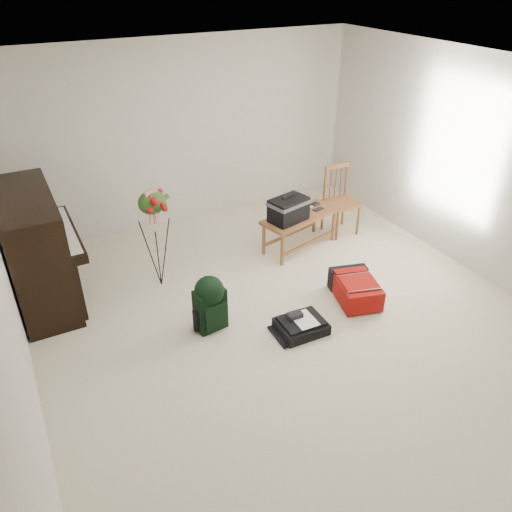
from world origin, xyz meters
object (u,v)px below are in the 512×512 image
black_duffel (301,325)px  bench (290,210)px  dining_chair (340,201)px  green_backpack (210,301)px  piano (38,251)px  flower_stand (156,240)px  red_suitcase (353,287)px

black_duffel → bench: bearing=65.2°
bench → dining_chair: 0.91m
dining_chair → green_backpack: size_ratio=1.53×
bench → piano: bearing=159.1°
flower_stand → black_duffel: bearing=-70.9°
red_suitcase → green_backpack: size_ratio=1.17×
black_duffel → red_suitcase: bearing=17.7°
green_backpack → bench: bearing=26.0°
dining_chair → flower_stand: bearing=-176.6°
black_duffel → dining_chair: bearing=46.7°
dining_chair → black_duffel: bearing=-134.7°
piano → black_duffel: size_ratio=3.02×
green_backpack → dining_chair: bearing=18.2°
piano → flower_stand: size_ratio=1.21×
bench → black_duffel: size_ratio=2.28×
black_duffel → green_backpack: green_backpack is taller
red_suitcase → flower_stand: (-1.83, 1.26, 0.46)m
bench → green_backpack: size_ratio=1.83×
bench → green_backpack: bench is taller
dining_chair → black_duffel: size_ratio=1.90×
bench → dining_chair: bearing=-4.6°
bench → green_backpack: bearing=-160.9°
dining_chair → green_backpack: 2.69m
dining_chair → black_duffel: dining_chair is taller
flower_stand → piano: bearing=148.6°
red_suitcase → green_backpack: bearing=-173.0°
black_duffel → flower_stand: 1.87m
piano → flower_stand: piano is taller
red_suitcase → flower_stand: 2.27m
piano → bench: (2.95, -0.37, -0.02)m
bench → black_duffel: (-0.75, -1.48, -0.50)m
red_suitcase → green_backpack: green_backpack is taller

